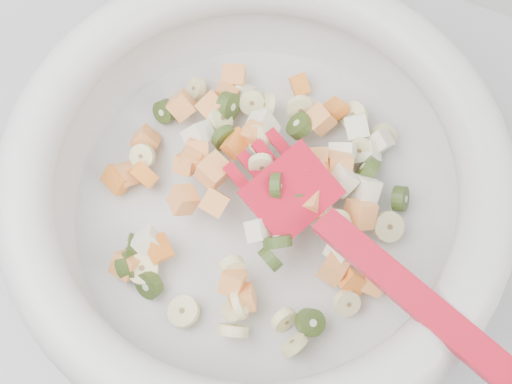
% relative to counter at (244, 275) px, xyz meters
% --- Properties ---
extents(counter, '(2.00, 0.60, 0.90)m').
position_rel_counter_xyz_m(counter, '(0.00, 0.00, 0.00)').
color(counter, '#9C9DA1').
rests_on(counter, ground).
extents(mixing_bowl, '(0.50, 0.43, 0.15)m').
position_rel_counter_xyz_m(mixing_bowl, '(0.04, -0.04, 0.52)').
color(mixing_bowl, silver).
rests_on(mixing_bowl, counter).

